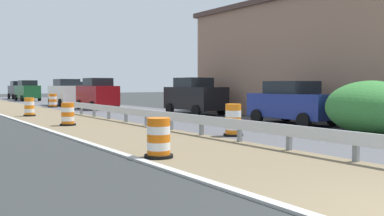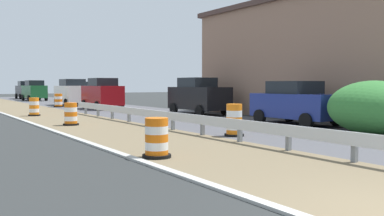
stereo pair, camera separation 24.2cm
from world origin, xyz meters
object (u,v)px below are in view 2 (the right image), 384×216
Objects in this scene: traffic_barrel_close at (234,122)px; traffic_barrel_far at (34,108)px; car_lead_far_lane at (34,91)px; car_distant_b at (26,90)px; traffic_barrel_nearest at (157,140)px; traffic_barrel_mid at (71,115)px; car_trailing_far_lane at (102,94)px; car_mid_far_lane at (297,103)px; car_trailing_near_lane at (83,92)px; car_distant_a at (199,96)px; car_lead_near_lane at (72,92)px; utility_pole_near at (361,36)px; traffic_barrel_farther at (58,101)px.

traffic_barrel_close reaches higher than traffic_barrel_far.
car_distant_b is at bearing -5.64° from car_lead_far_lane.
traffic_barrel_nearest is 38.81m from car_lead_far_lane.
traffic_barrel_close is 1.13× the size of traffic_barrel_mid.
car_trailing_far_lane is at bearing 72.29° from traffic_barrel_nearest.
car_mid_far_lane is 0.95× the size of car_distant_b.
car_mid_far_lane is (0.19, -27.98, -0.06)m from car_trailing_near_lane.
car_distant_a is 33.46m from car_distant_b.
car_trailing_near_lane is at bearing -25.61° from car_lead_near_lane.
traffic_barrel_far is 0.22× the size of car_lead_near_lane.
traffic_barrel_mid is 0.13× the size of utility_pole_near.
traffic_barrel_far is 0.25× the size of car_mid_far_lane.
car_lead_far_lane reaches higher than car_trailing_near_lane.
car_trailing_near_lane is 1.06× the size of car_mid_far_lane.
car_trailing_near_lane is at bearing 80.94° from traffic_barrel_close.
car_trailing_far_lane is at bearing 108.54° from utility_pole_near.
traffic_barrel_close is 0.28× the size of car_trailing_far_lane.
traffic_barrel_nearest is 0.93× the size of traffic_barrel_farther.
car_lead_far_lane is 0.54× the size of utility_pole_near.
car_trailing_far_lane reaches higher than traffic_barrel_nearest.
car_distant_b is at bearing 0.46° from car_lead_near_lane.
car_distant_a is at bearing -26.04° from traffic_barrel_far.
traffic_barrel_nearest is at bearing -67.34° from car_mid_far_lane.
traffic_barrel_nearest is 9.96m from car_mid_far_lane.
car_lead_near_lane is 1.13× the size of car_lead_far_lane.
utility_pole_near is (5.77, -42.16, 2.90)m from car_distant_b.
utility_pole_near is at bearing 66.89° from car_mid_far_lane.
traffic_barrel_nearest is 15.61m from traffic_barrel_far.
utility_pole_near reaches higher than car_trailing_far_lane.
traffic_barrel_far is 0.14× the size of utility_pole_near.
utility_pole_near is (3.03, -29.18, 2.97)m from car_trailing_near_lane.
utility_pole_near is (7.70, -21.26, 3.52)m from traffic_barrel_farther.
car_trailing_far_lane is at bearing 83.38° from traffic_barrel_close.
traffic_barrel_farther is 14.57m from car_lead_far_lane.
utility_pole_near is at bearing 3.11° from traffic_barrel_close.
car_lead_far_lane is at bearing 2.34° from car_lead_near_lane.
car_mid_far_lane is at bearing 22.69° from traffic_barrel_nearest.
car_trailing_near_lane is 7.31m from car_lead_far_lane.
car_distant_b is 0.57× the size of utility_pole_near.
car_lead_near_lane is (5.39, 10.33, 0.65)m from traffic_barrel_far.
car_mid_far_lane reaches higher than traffic_barrel_mid.
utility_pole_near reaches higher than car_lead_far_lane.
car_distant_b reaches higher than traffic_barrel_farther.
car_lead_near_lane reaches higher than traffic_barrel_close.
traffic_barrel_nearest is at bearing 168.10° from car_lead_near_lane.
car_lead_far_lane is at bearing 81.47° from traffic_barrel_nearest.
utility_pole_near reaches higher than car_trailing_near_lane.
car_distant_a is at bearing 1.87° from car_trailing_near_lane.
traffic_barrel_mid is 11.99m from car_trailing_far_lane.
car_trailing_near_lane is at bearing 95.93° from utility_pole_near.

